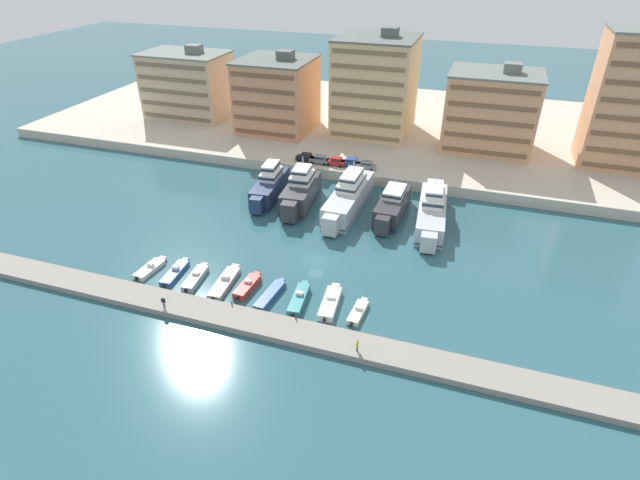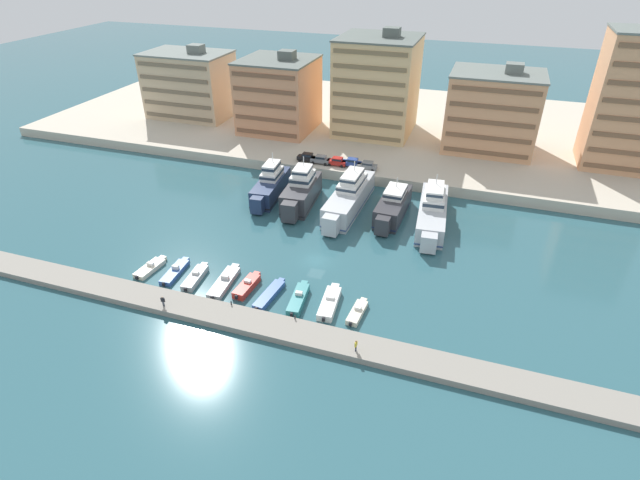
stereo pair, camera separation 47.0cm
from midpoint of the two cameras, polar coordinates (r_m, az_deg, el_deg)
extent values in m
plane|color=#2D5B66|center=(78.62, -0.62, -2.38)|extent=(400.00, 400.00, 0.00)
cube|color=beige|center=(135.06, 8.54, 12.73)|extent=(180.00, 70.00, 2.15)
cube|color=gray|center=(65.84, -5.52, -9.93)|extent=(120.00, 4.46, 0.88)
cube|color=navy|center=(98.08, -5.86, 5.96)|extent=(5.14, 13.81, 3.57)
cube|color=navy|center=(91.63, -7.38, 3.98)|extent=(2.36, 2.18, 3.03)
cube|color=black|center=(98.58, -5.82, 5.35)|extent=(5.20, 13.95, 0.24)
cube|color=white|center=(97.91, -5.75, 7.52)|extent=(3.59, 5.92, 1.40)
cube|color=#233342|center=(97.86, -5.75, 7.60)|extent=(3.64, 5.98, 0.50)
cube|color=white|center=(97.33, -5.80, 8.31)|extent=(2.80, 4.62, 1.52)
cube|color=#233342|center=(97.27, -5.80, 8.39)|extent=(2.84, 4.67, 0.55)
cylinder|color=silver|center=(97.43, -5.69, 9.40)|extent=(0.16, 0.16, 1.80)
cube|color=navy|center=(104.60, -4.58, 7.23)|extent=(3.46, 1.19, 0.20)
cube|color=#333338|center=(94.66, -2.34, 5.31)|extent=(5.79, 13.29, 4.13)
cube|color=#333338|center=(88.20, -3.68, 3.26)|extent=(2.81, 2.59, 3.51)
cube|color=black|center=(95.27, -2.32, 4.59)|extent=(5.85, 13.42, 0.24)
cube|color=white|center=(94.27, -2.22, 7.14)|extent=(4.15, 5.72, 1.66)
cube|color=#233342|center=(94.20, -2.22, 7.23)|extent=(4.20, 5.78, 0.60)
cube|color=white|center=(93.68, -2.23, 7.95)|extent=(3.23, 4.46, 1.23)
cube|color=#233342|center=(93.63, -2.24, 8.01)|extent=(3.27, 4.50, 0.44)
cylinder|color=silver|center=(93.81, -2.12, 8.99)|extent=(0.16, 0.16, 1.80)
cube|color=#333338|center=(101.07, -1.25, 6.53)|extent=(4.12, 1.22, 0.20)
cube|color=silver|center=(93.07, 3.16, 4.73)|extent=(5.19, 19.01, 3.92)
cube|color=silver|center=(84.19, 1.06, 1.76)|extent=(2.66, 2.43, 3.33)
cube|color=#334C7F|center=(93.66, 3.14, 4.03)|extent=(5.25, 19.20, 0.24)
cube|color=white|center=(93.14, 3.47, 6.56)|extent=(3.89, 8.02, 1.39)
cube|color=#233342|center=(93.08, 3.47, 6.63)|extent=(3.94, 8.10, 0.50)
cube|color=white|center=(92.58, 3.49, 7.31)|extent=(3.03, 6.26, 1.31)
cube|color=#233342|center=(92.53, 3.50, 7.39)|extent=(3.07, 6.32, 0.47)
cylinder|color=silver|center=(93.01, 3.74, 8.47)|extent=(0.16, 0.16, 1.80)
cube|color=silver|center=(102.05, 4.79, 6.64)|extent=(4.05, 1.00, 0.20)
cube|color=#333338|center=(91.50, 8.13, 3.83)|extent=(4.65, 13.20, 3.60)
cube|color=#333338|center=(84.99, 6.99, 1.69)|extent=(2.41, 2.20, 3.06)
cube|color=#192347|center=(92.04, 8.08, 3.19)|extent=(4.70, 13.34, 0.24)
cube|color=white|center=(91.25, 8.39, 5.48)|extent=(3.49, 5.59, 1.36)
cube|color=#233342|center=(91.19, 8.39, 5.55)|extent=(3.54, 5.65, 0.49)
cylinder|color=silver|center=(91.31, 8.58, 6.58)|extent=(0.16, 0.16, 1.80)
cube|color=#333338|center=(98.01, 9.02, 5.19)|extent=(3.66, 1.00, 0.20)
cube|color=silver|center=(90.58, 12.49, 3.00)|extent=(6.15, 18.47, 3.44)
cube|color=silver|center=(81.72, 12.14, -0.23)|extent=(2.75, 2.53, 2.92)
cube|color=#334C7F|center=(91.11, 12.41, 2.39)|extent=(6.21, 18.65, 0.24)
cube|color=white|center=(90.65, 12.72, 4.81)|extent=(4.25, 7.89, 1.65)
cube|color=#233342|center=(90.58, 12.73, 4.91)|extent=(4.31, 7.97, 0.59)
cube|color=white|center=(90.01, 12.83, 5.66)|extent=(3.32, 6.16, 1.33)
cube|color=#233342|center=(89.95, 12.84, 5.74)|extent=(3.36, 6.22, 0.48)
cylinder|color=silver|center=(90.40, 12.98, 6.86)|extent=(0.16, 0.16, 1.80)
cube|color=silver|center=(99.44, 12.73, 5.15)|extent=(4.02, 1.22, 0.20)
cube|color=beige|center=(80.46, -19.08, -3.18)|extent=(2.44, 5.39, 0.72)
cube|color=beige|center=(82.22, -17.74, -2.11)|extent=(1.15, 0.97, 0.61)
cube|color=silver|center=(80.36, -18.98, -2.67)|extent=(1.12, 0.70, 0.51)
cube|color=#283847|center=(80.48, -18.86, -2.53)|extent=(0.97, 0.17, 0.30)
cube|color=black|center=(78.81, -20.40, -4.12)|extent=(0.39, 0.31, 0.60)
cube|color=#33569E|center=(78.42, -16.45, -3.64)|extent=(2.28, 6.32, 0.74)
cube|color=#33569E|center=(80.85, -15.31, -2.28)|extent=(1.05, 0.89, 0.63)
cube|color=silver|center=(78.39, -16.36, -3.06)|extent=(1.03, 0.68, 0.57)
cube|color=#283847|center=(78.54, -16.27, -2.89)|extent=(0.90, 0.15, 0.34)
cube|color=black|center=(76.11, -17.61, -4.91)|extent=(0.38, 0.31, 0.60)
cube|color=#9EA3A8|center=(76.32, -14.26, -4.28)|extent=(2.36, 6.05, 0.88)
cube|color=#9EA3A8|center=(78.71, -13.26, -2.92)|extent=(1.05, 0.89, 0.75)
cube|color=silver|center=(76.28, -14.19, -3.70)|extent=(1.03, 0.69, 0.40)
cube|color=#283847|center=(76.45, -14.10, -3.55)|extent=(0.89, 0.17, 0.24)
cube|color=black|center=(74.04, -15.29, -5.55)|extent=(0.39, 0.31, 0.60)
cube|color=#9EA3A8|center=(74.50, -11.07, -4.85)|extent=(2.58, 7.63, 0.78)
cube|color=#9EA3A8|center=(77.54, -9.83, -3.10)|extent=(1.20, 1.01, 0.66)
cube|color=silver|center=(74.52, -10.95, -4.20)|extent=(1.18, 0.68, 0.55)
cube|color=#283847|center=(74.68, -10.87, -4.02)|extent=(1.04, 0.15, 0.33)
cube|color=black|center=(71.65, -12.37, -6.55)|extent=(0.38, 0.30, 0.60)
cube|color=red|center=(72.95, -8.53, -5.32)|extent=(2.08, 5.45, 1.07)
cube|color=red|center=(75.04, -7.41, -4.05)|extent=(1.02, 0.85, 0.91)
cube|color=silver|center=(72.79, -8.43, -4.69)|extent=(1.01, 0.66, 0.38)
cube|color=#283847|center=(72.95, -8.32, -4.54)|extent=(0.89, 0.13, 0.23)
cube|color=black|center=(70.95, -9.67, -6.50)|extent=(0.38, 0.30, 0.60)
cube|color=#33569E|center=(71.10, -5.97, -6.33)|extent=(2.23, 6.82, 0.85)
cube|color=#33569E|center=(73.63, -4.59, -4.74)|extent=(0.94, 0.80, 0.72)
cube|color=black|center=(68.67, -7.42, -7.87)|extent=(0.39, 0.31, 0.60)
cube|color=teal|center=(69.86, -2.64, -6.85)|extent=(2.46, 6.71, 1.06)
cube|color=teal|center=(72.64, -1.93, -5.11)|extent=(1.04, 0.89, 0.90)
cube|color=silver|center=(69.76, -2.55, -6.11)|extent=(1.02, 0.70, 0.48)
cube|color=#283847|center=(69.93, -2.50, -5.92)|extent=(0.88, 0.18, 0.29)
cube|color=black|center=(67.19, -3.38, -8.53)|extent=(0.39, 0.32, 0.60)
cube|color=white|center=(69.17, 0.96, -7.28)|extent=(2.67, 6.91, 1.03)
cube|color=white|center=(72.10, 1.60, -5.44)|extent=(1.22, 1.03, 0.88)
cube|color=silver|center=(69.13, 1.05, -6.58)|extent=(1.19, 0.70, 0.35)
cube|color=#283847|center=(69.31, 1.10, -6.40)|extent=(1.04, 0.17, 0.21)
cube|color=black|center=(66.41, 0.29, -9.05)|extent=(0.38, 0.31, 0.60)
cube|color=beige|center=(68.07, 4.13, -8.28)|extent=(1.91, 5.03, 0.74)
cube|color=beige|center=(70.15, 4.87, -6.93)|extent=(0.92, 0.77, 0.63)
cube|color=silver|center=(67.98, 4.25, -7.72)|extent=(0.91, 0.66, 0.41)
cube|color=#283847|center=(68.15, 4.33, -7.54)|extent=(0.79, 0.13, 0.25)
cube|color=black|center=(66.05, 3.39, -9.55)|extent=(0.38, 0.30, 0.60)
cube|color=black|center=(108.57, -1.76, 9.34)|extent=(4.12, 1.76, 0.80)
cube|color=black|center=(108.25, -1.69, 9.69)|extent=(2.12, 1.59, 0.68)
cube|color=#1E2833|center=(108.25, -1.69, 9.69)|extent=(2.08, 1.60, 0.37)
cylinder|color=black|center=(108.41, -2.59, 9.06)|extent=(0.64, 0.23, 0.64)
cylinder|color=black|center=(109.89, -2.29, 9.38)|extent=(0.64, 0.23, 0.64)
cylinder|color=black|center=(107.57, -1.22, 8.90)|extent=(0.64, 0.23, 0.64)
cylinder|color=black|center=(109.06, -0.93, 9.23)|extent=(0.64, 0.23, 0.64)
cube|color=slate|center=(107.37, -0.21, 9.09)|extent=(4.14, 1.80, 0.80)
cube|color=slate|center=(107.05, -0.14, 9.45)|extent=(2.14, 1.61, 0.68)
cube|color=#1E2833|center=(107.05, -0.14, 9.45)|extent=(2.10, 1.63, 0.37)
cylinder|color=black|center=(107.15, -1.05, 8.81)|extent=(0.65, 0.24, 0.64)
cylinder|color=black|center=(108.65, -0.77, 9.14)|extent=(0.65, 0.24, 0.64)
cylinder|color=black|center=(106.41, 0.35, 8.65)|extent=(0.65, 0.24, 0.64)
cylinder|color=black|center=(107.92, 0.62, 8.98)|extent=(0.65, 0.24, 0.64)
cube|color=red|center=(106.45, 1.67, 8.88)|extent=(4.10, 1.71, 0.80)
cube|color=red|center=(106.13, 1.76, 9.23)|extent=(2.10, 1.57, 0.68)
cube|color=#1E2833|center=(106.13, 1.76, 9.23)|extent=(2.06, 1.58, 0.37)
cylinder|color=black|center=(106.23, 0.83, 8.60)|extent=(0.64, 0.22, 0.64)
cylinder|color=black|center=(107.72, 1.11, 8.93)|extent=(0.64, 0.22, 0.64)
cylinder|color=black|center=(105.50, 2.24, 8.41)|extent=(0.64, 0.22, 0.64)
cylinder|color=black|center=(107.01, 2.50, 8.75)|extent=(0.64, 0.22, 0.64)
cube|color=#28428E|center=(106.07, 3.41, 8.75)|extent=(4.12, 1.75, 0.80)
cube|color=#28428E|center=(105.75, 3.50, 9.11)|extent=(2.12, 1.58, 0.68)
cube|color=#1E2833|center=(105.75, 3.50, 9.11)|extent=(2.08, 1.60, 0.37)
cylinder|color=black|center=(105.81, 2.56, 8.48)|extent=(0.64, 0.23, 0.64)
cylinder|color=black|center=(107.32, 2.83, 8.81)|extent=(0.64, 0.23, 0.64)
cylinder|color=black|center=(105.15, 3.98, 8.28)|extent=(0.64, 0.23, 0.64)
cylinder|color=black|center=(106.66, 4.23, 8.62)|extent=(0.64, 0.23, 0.64)
cube|color=slate|center=(104.79, 5.14, 8.38)|extent=(4.16, 1.85, 0.80)
cube|color=slate|center=(104.47, 5.24, 8.74)|extent=(2.16, 1.64, 0.68)
cube|color=#1E2833|center=(104.47, 5.24, 8.74)|extent=(2.11, 1.65, 0.37)
cylinder|color=black|center=(104.42, 4.30, 8.09)|extent=(0.65, 0.24, 0.64)
cylinder|color=black|center=(105.95, 4.50, 8.44)|extent=(0.65, 0.24, 0.64)
cylinder|color=black|center=(103.95, 5.76, 7.91)|extent=(0.65, 0.24, 0.64)
cylinder|color=black|center=(105.49, 5.95, 8.26)|extent=(0.65, 0.24, 0.64)
cube|color=#C6AD89|center=(140.93, -14.93, 16.68)|extent=(20.99, 13.82, 15.89)
cube|color=#6D5F4B|center=(137.02, -16.11, 13.31)|extent=(19.31, 0.24, 0.90)
cube|color=#6D5F4B|center=(136.12, -16.31, 14.58)|extent=(19.31, 0.24, 0.90)
cube|color=#6D5F4B|center=(135.29, -16.52, 15.86)|extent=(19.31, 0.24, 0.90)
cube|color=#6D5F4B|center=(134.53, -16.73, 17.15)|extent=(19.31, 0.24, 0.90)
cube|color=#6D5F4B|center=(133.84, -16.94, 18.46)|extent=(19.31, 0.24, 0.90)
cube|color=slate|center=(139.20, -15.41, 19.90)|extent=(21.41, 14.10, 0.40)
cube|color=slate|center=(137.31, -14.31, 20.41)|extent=(3.60, 3.20, 2.00)
cube|color=tan|center=(126.57, -5.01, 16.10)|extent=(16.66, 16.77, 16.51)
cube|color=brown|center=(121.15, -6.45, 12.03)|extent=(15.33, 0.24, 0.90)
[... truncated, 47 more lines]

